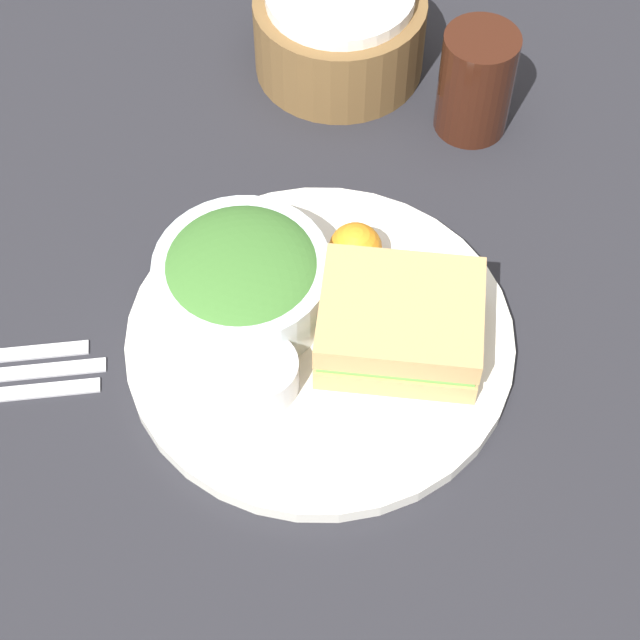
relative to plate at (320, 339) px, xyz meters
The scene contains 8 objects.
ground_plane 0.01m from the plate, ahead, with size 4.00×4.00×0.00m, color #232328.
plate is the anchor object (origin of this frame).
sandwich 0.07m from the plate, ahead, with size 0.12×0.10×0.05m.
salad_bowl 0.08m from the plate, 157.93° to the left, with size 0.14×0.14×0.06m.
dressing_cup 0.07m from the plate, 128.05° to the right, with size 0.06×0.06×0.03m, color #B7B7BC.
orange_wedge 0.08m from the plate, 73.49° to the left, with size 0.04×0.04×0.04m, color orange.
drink_glass 0.28m from the plate, 66.68° to the left, with size 0.07×0.07×0.10m, color #38190F.
bread_basket 0.32m from the plate, 93.00° to the left, with size 0.16×0.16×0.09m.
Camera 1 is at (0.05, -0.46, 0.71)m, focal length 60.00 mm.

